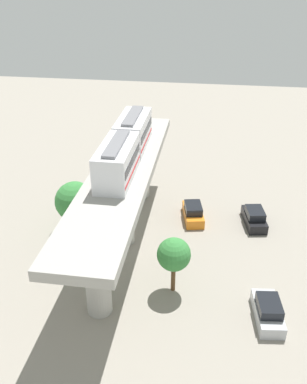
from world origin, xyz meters
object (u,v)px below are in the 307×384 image
Objects in this scene: parked_car_orange at (193,213)px; parked_car_silver at (268,311)px; train at (126,145)px; tree_near_viaduct at (174,255)px; parked_car_black at (254,218)px; tree_mid_lot at (75,201)px.

parked_car_orange is 1.02× the size of parked_car_silver.
train is 18.10m from parked_car_silver.
tree_near_viaduct is at bearing -22.55° from parked_car_silver.
parked_car_black is 6.19m from parked_car_orange.
tree_near_viaduct is 0.95× the size of tree_mid_lot.
tree_mid_lot reaches higher than tree_near_viaduct.
train is 7.77m from tree_mid_lot.
parked_car_silver is (-12.57, 10.02, -8.33)m from train.
train reaches higher than parked_car_silver.
tree_mid_lot is at bearing 6.78° from train.
parked_car_silver is at bearing 141.43° from train.
train is at bearing -173.22° from tree_mid_lot.
parked_car_orange is (-6.19, -2.98, -8.33)m from train.
parked_car_orange is 11.29m from tree_near_viaduct.
parked_car_silver is at bearing 163.95° from tree_near_viaduct.
parked_car_black is 0.86× the size of tree_mid_lot.
parked_car_black is at bearing 168.26° from parked_car_orange.
tree_mid_lot is at bearing 6.45° from parked_car_orange.
train is 11.01m from tree_near_viaduct.
tree_mid_lot reaches higher than parked_car_black.
parked_car_black is at bearing -95.70° from parked_car_silver.
train is 2.76× the size of tree_near_viaduct.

